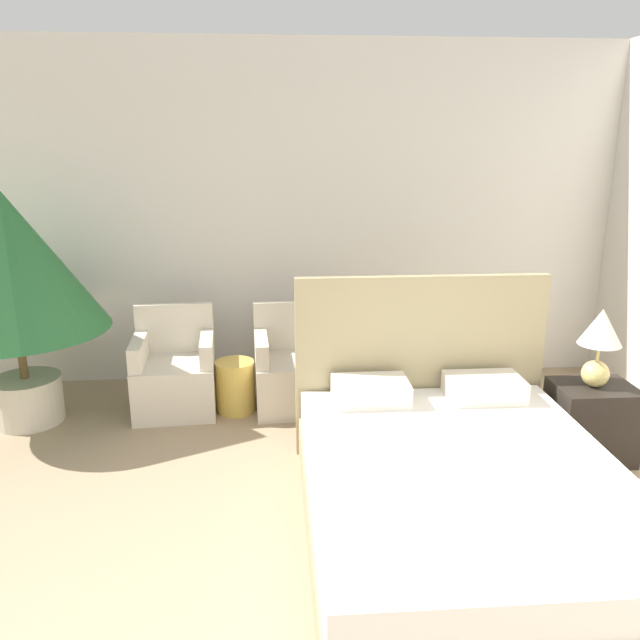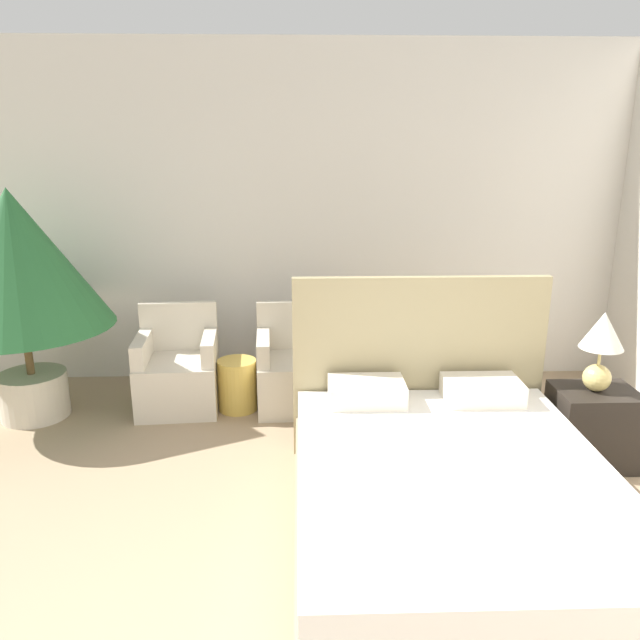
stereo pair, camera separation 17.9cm
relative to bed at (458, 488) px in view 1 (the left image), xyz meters
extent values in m
cube|color=silver|center=(-0.82, 2.50, 1.18)|extent=(10.00, 0.06, 2.90)
cube|color=#8C7A5B|center=(0.00, -0.10, -0.13)|extent=(1.66, 2.08, 0.28)
cube|color=white|center=(0.00, -0.10, 0.11)|extent=(1.63, 2.04, 0.20)
cube|color=tan|center=(0.00, 0.97, 0.35)|extent=(1.69, 0.06, 1.24)
cube|color=silver|center=(-0.37, 0.74, 0.27)|extent=(0.48, 0.33, 0.14)
cube|color=silver|center=(0.37, 0.74, 0.27)|extent=(0.48, 0.33, 0.14)
cube|color=beige|center=(-1.78, 1.74, -0.06)|extent=(0.66, 0.62, 0.42)
cube|color=beige|center=(-1.79, 2.00, 0.35)|extent=(0.63, 0.10, 0.40)
cube|color=beige|center=(-2.04, 1.73, 0.24)|extent=(0.14, 0.53, 0.19)
cube|color=beige|center=(-1.51, 1.76, 0.24)|extent=(0.14, 0.53, 0.19)
cube|color=beige|center=(-0.83, 1.74, -0.06)|extent=(0.65, 0.61, 0.42)
cube|color=beige|center=(-0.84, 2.00, 0.35)|extent=(0.63, 0.09, 0.40)
cube|color=beige|center=(-1.09, 1.73, 0.24)|extent=(0.13, 0.53, 0.19)
cube|color=beige|center=(-0.56, 1.76, 0.24)|extent=(0.13, 0.53, 0.19)
cylinder|color=beige|center=(-2.88, 1.64, -0.09)|extent=(0.51, 0.51, 0.35)
cylinder|color=brown|center=(-2.88, 1.64, 0.28)|extent=(0.06, 0.06, 0.38)
cone|color=#235B2D|center=(-2.88, 1.64, 0.98)|extent=(1.34, 1.34, 1.03)
cube|color=black|center=(1.14, 0.77, -0.01)|extent=(0.52, 0.41, 0.52)
sphere|color=tan|center=(1.13, 0.76, 0.34)|extent=(0.18, 0.18, 0.18)
cylinder|color=tan|center=(1.13, 0.76, 0.49)|extent=(0.02, 0.02, 0.11)
cone|color=silver|center=(1.13, 0.76, 0.66)|extent=(0.27, 0.27, 0.24)
cylinder|color=gold|center=(-1.30, 1.71, -0.06)|extent=(0.31, 0.31, 0.42)
camera|label=1|loc=(-0.97, -2.94, 1.83)|focal=35.00mm
camera|label=2|loc=(-0.80, -2.95, 1.83)|focal=35.00mm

